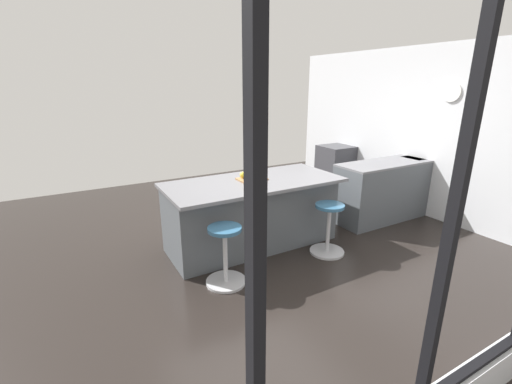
% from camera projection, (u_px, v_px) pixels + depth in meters
% --- Properties ---
extents(ground_plane, '(7.78, 7.78, 0.00)m').
position_uv_depth(ground_plane, '(259.00, 244.00, 4.70)').
color(ground_plane, black).
extents(window_panel_rear, '(5.98, 0.12, 2.67)m').
position_uv_depth(window_panel_rear, '(489.00, 301.00, 2.12)').
color(window_panel_rear, silver).
rests_on(window_panel_rear, ground_plane).
extents(interior_partition_left, '(0.15, 5.63, 2.67)m').
position_uv_depth(interior_partition_left, '(415.00, 131.00, 5.71)').
color(interior_partition_left, silver).
rests_on(interior_partition_left, ground_plane).
extents(sink_cabinet, '(2.51, 0.60, 1.21)m').
position_uv_depth(sink_cabinet, '(402.00, 186.00, 5.69)').
color(sink_cabinet, '#4C5156').
rests_on(sink_cabinet, ground_plane).
extents(oven_range, '(0.60, 0.61, 0.90)m').
position_uv_depth(oven_range, '(335.00, 168.00, 7.02)').
color(oven_range, '#38383D').
rests_on(oven_range, ground_plane).
extents(kitchen_island, '(2.26, 1.03, 0.91)m').
position_uv_depth(kitchen_island, '(252.00, 213.00, 4.56)').
color(kitchen_island, '#4C5156').
rests_on(kitchen_island, ground_plane).
extents(stool_by_window, '(0.44, 0.44, 0.66)m').
position_uv_depth(stool_by_window, '(328.00, 230.00, 4.37)').
color(stool_by_window, '#B7B7BC').
rests_on(stool_by_window, ground_plane).
extents(stool_middle, '(0.44, 0.44, 0.66)m').
position_uv_depth(stool_middle, '(225.00, 257.00, 3.69)').
color(stool_middle, '#B7B7BC').
rests_on(stool_middle, ground_plane).
extents(cutting_board, '(0.36, 0.24, 0.02)m').
position_uv_depth(cutting_board, '(252.00, 179.00, 4.44)').
color(cutting_board, olive).
rests_on(cutting_board, kitchen_island).
extents(apple_green, '(0.08, 0.08, 0.08)m').
position_uv_depth(apple_green, '(247.00, 176.00, 4.37)').
color(apple_green, '#609E2D').
rests_on(apple_green, cutting_board).
extents(apple_yellow, '(0.08, 0.08, 0.08)m').
position_uv_depth(apple_yellow, '(243.00, 175.00, 4.44)').
color(apple_yellow, gold).
rests_on(apple_yellow, cutting_board).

